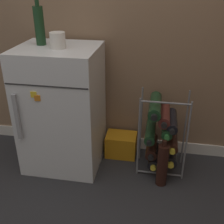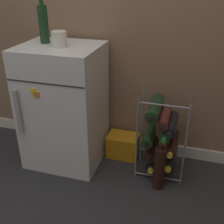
# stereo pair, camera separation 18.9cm
# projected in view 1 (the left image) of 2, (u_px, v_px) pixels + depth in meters

# --- Properties ---
(ground_plane) EXTENTS (14.00, 14.00, 0.00)m
(ground_plane) POSITION_uv_depth(u_px,v_px,m) (108.00, 211.00, 1.68)
(ground_plane) COLOR #28282B
(mini_fridge) EXTENTS (0.52, 0.48, 0.86)m
(mini_fridge) POSITION_uv_depth(u_px,v_px,m) (62.00, 109.00, 1.94)
(mini_fridge) COLOR silver
(mini_fridge) RESTS_ON ground_plane
(wine_rack) EXTENTS (0.32, 0.33, 0.58)m
(wine_rack) POSITION_uv_depth(u_px,v_px,m) (162.00, 133.00, 1.91)
(wine_rack) COLOR slate
(wine_rack) RESTS_ON ground_plane
(soda_box) EXTENTS (0.23, 0.17, 0.17)m
(soda_box) POSITION_uv_depth(u_px,v_px,m) (121.00, 145.00, 2.16)
(soda_box) COLOR orange
(soda_box) RESTS_ON ground_plane
(fridge_top_cup) EXTENTS (0.09, 0.09, 0.10)m
(fridge_top_cup) POSITION_uv_depth(u_px,v_px,m) (58.00, 40.00, 1.70)
(fridge_top_cup) COLOR silver
(fridge_top_cup) RESTS_ON mini_fridge
(fridge_top_bottle) EXTENTS (0.06, 0.06, 0.27)m
(fridge_top_bottle) POSITION_uv_depth(u_px,v_px,m) (39.00, 25.00, 1.74)
(fridge_top_bottle) COLOR #19381E
(fridge_top_bottle) RESTS_ON mini_fridge
(loose_bottle_floor) EXTENTS (0.07, 0.07, 0.34)m
(loose_bottle_floor) POSITION_uv_depth(u_px,v_px,m) (162.00, 165.00, 1.83)
(loose_bottle_floor) COLOR black
(loose_bottle_floor) RESTS_ON ground_plane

